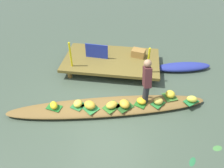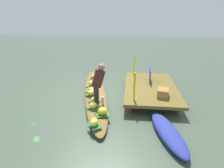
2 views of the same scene
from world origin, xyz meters
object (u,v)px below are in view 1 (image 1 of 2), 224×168
object	(u,v)px
produce_crate	(138,53)
market_banner	(97,51)
banana_bunch_0	(112,105)
banana_bunch_2	(54,105)
vendor_boat	(108,107)
banana_bunch_3	(124,104)
banana_bunch_4	(158,101)
banana_bunch_7	(170,94)
banana_bunch_8	(192,99)
water_bottle	(147,94)
banana_bunch_5	(78,104)
moored_boat	(183,67)
banana_bunch_6	(141,101)
banana_bunch_1	(90,105)
vendor_person	(147,80)

from	to	relation	value
produce_crate	market_banner	bearing A→B (deg)	-168.05
market_banner	produce_crate	bearing A→B (deg)	15.71
banana_bunch_0	banana_bunch_2	bearing A→B (deg)	-171.51
banana_bunch_0	produce_crate	xyz separation A→B (m)	(0.59, 2.38, 0.23)
banana_bunch_2	vendor_boat	bearing A→B (deg)	12.86
vendor_boat	banana_bunch_3	world-z (taller)	banana_bunch_3
banana_bunch_2	banana_bunch_4	world-z (taller)	banana_bunch_4
vendor_boat	banana_bunch_7	bearing A→B (deg)	4.11
banana_bunch_8	market_banner	distance (m)	3.35
banana_bunch_7	water_bottle	world-z (taller)	water_bottle
banana_bunch_5	banana_bunch_2	bearing A→B (deg)	-166.34
moored_boat	banana_bunch_2	xyz separation A→B (m)	(-3.66, -2.53, 0.15)
water_bottle	banana_bunch_6	bearing A→B (deg)	-117.25
banana_bunch_2	banana_bunch_8	xyz separation A→B (m)	(3.66, 0.74, 0.01)
banana_bunch_0	banana_bunch_2	distance (m)	1.53
banana_bunch_2	produce_crate	distance (m)	3.36
banana_bunch_4	banana_bunch_1	bearing A→B (deg)	-167.21
vendor_boat	banana_bunch_4	world-z (taller)	banana_bunch_4
banana_bunch_2	banana_bunch_4	xyz separation A→B (m)	(2.75, 0.53, 0.01)
banana_bunch_6	banana_bunch_8	size ratio (longest dim) A/B	0.93
moored_boat	banana_bunch_7	distance (m)	1.78
moored_boat	banana_bunch_0	distance (m)	3.15
banana_bunch_0	banana_bunch_4	bearing A→B (deg)	13.95
banana_bunch_1	banana_bunch_3	xyz separation A→B (m)	(0.90, 0.17, -0.00)
banana_bunch_0	banana_bunch_2	size ratio (longest dim) A/B	1.12
vendor_boat	moored_boat	size ratio (longest dim) A/B	2.86
banana_bunch_3	banana_bunch_1	bearing A→B (deg)	-169.20
moored_boat	market_banner	size ratio (longest dim) A/B	2.49
banana_bunch_1	produce_crate	size ratio (longest dim) A/B	0.72
banana_bunch_8	vendor_person	world-z (taller)	vendor_person
vendor_boat	banana_bunch_1	world-z (taller)	banana_bunch_1
vendor_person	market_banner	bearing A→B (deg)	134.57
banana_bunch_1	banana_bunch_2	xyz separation A→B (m)	(-0.95, -0.12, -0.02)
banana_bunch_2	banana_bunch_7	world-z (taller)	banana_bunch_7
banana_bunch_4	banana_bunch_8	size ratio (longest dim) A/B	0.92
moored_boat	produce_crate	size ratio (longest dim) A/B	4.33
banana_bunch_3	vendor_person	distance (m)	0.86
banana_bunch_8	water_bottle	xyz separation A→B (m)	(-1.22, 0.02, 0.02)
moored_boat	produce_crate	xyz separation A→B (m)	(-1.55, 0.07, 0.38)
banana_bunch_2	banana_bunch_0	bearing A→B (deg)	8.49
banana_bunch_6	banana_bunch_7	size ratio (longest dim) A/B	0.98
banana_bunch_3	banana_bunch_7	world-z (taller)	banana_bunch_7
moored_boat	produce_crate	distance (m)	1.60
banana_bunch_0	banana_bunch_8	xyz separation A→B (m)	(2.14, 0.51, 0.01)
vendor_person	produce_crate	bearing A→B (deg)	97.65
banana_bunch_0	vendor_person	world-z (taller)	vendor_person
banana_bunch_1	banana_bunch_2	size ratio (longest dim) A/B	1.14
banana_bunch_8	water_bottle	distance (m)	1.22
vendor_boat	banana_bunch_0	bearing A→B (deg)	-51.63
vendor_boat	produce_crate	distance (m)	2.42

